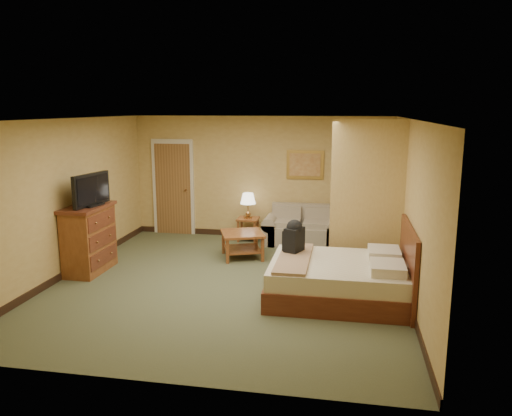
% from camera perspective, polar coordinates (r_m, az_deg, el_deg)
% --- Properties ---
extents(floor, '(6.00, 6.00, 0.00)m').
position_cam_1_polar(floor, '(8.11, -3.14, -8.59)').
color(floor, '#4C5235').
rests_on(floor, ground).
extents(ceiling, '(6.00, 6.00, 0.00)m').
position_cam_1_polar(ceiling, '(7.62, -3.36, 10.11)').
color(ceiling, white).
rests_on(ceiling, back_wall).
extents(back_wall, '(5.50, 0.02, 2.60)m').
position_cam_1_polar(back_wall, '(10.66, 0.53, 3.49)').
color(back_wall, tan).
rests_on(back_wall, floor).
extents(left_wall, '(0.02, 6.00, 2.60)m').
position_cam_1_polar(left_wall, '(8.81, -20.91, 1.05)').
color(left_wall, tan).
rests_on(left_wall, floor).
extents(right_wall, '(0.02, 6.00, 2.60)m').
position_cam_1_polar(right_wall, '(7.61, 17.32, -0.26)').
color(right_wall, tan).
rests_on(right_wall, floor).
extents(partition, '(1.20, 0.15, 2.60)m').
position_cam_1_polar(partition, '(8.47, 12.56, 1.13)').
color(partition, tan).
rests_on(partition, floor).
extents(door, '(0.94, 0.16, 2.10)m').
position_cam_1_polar(door, '(11.16, -9.43, 2.30)').
color(door, beige).
rests_on(door, floor).
extents(baseboard, '(5.50, 0.02, 0.12)m').
position_cam_1_polar(baseboard, '(10.89, 0.51, -2.99)').
color(baseboard, black).
rests_on(baseboard, floor).
extents(loveseat, '(1.59, 0.74, 0.81)m').
position_cam_1_polar(loveseat, '(10.32, 5.29, -2.70)').
color(loveseat, gray).
rests_on(loveseat, floor).
extents(side_table, '(0.44, 0.44, 0.48)m').
position_cam_1_polar(side_table, '(10.54, -0.91, -2.03)').
color(side_table, brown).
rests_on(side_table, floor).
extents(table_lamp, '(0.32, 0.32, 0.53)m').
position_cam_1_polar(table_lamp, '(10.42, -0.92, 1.01)').
color(table_lamp, '#A1703B').
rests_on(table_lamp, side_table).
extents(coffee_table, '(0.97, 0.97, 0.48)m').
position_cam_1_polar(coffee_table, '(9.35, -1.57, -3.61)').
color(coffee_table, brown).
rests_on(coffee_table, floor).
extents(wall_picture, '(0.77, 0.04, 0.60)m').
position_cam_1_polar(wall_picture, '(10.48, 5.62, 4.95)').
color(wall_picture, '#B78E3F').
rests_on(wall_picture, back_wall).
extents(dresser, '(0.57, 1.08, 1.15)m').
position_cam_1_polar(dresser, '(8.96, -18.54, -3.33)').
color(dresser, brown).
rests_on(dresser, floor).
extents(tv, '(0.28, 0.90, 0.55)m').
position_cam_1_polar(tv, '(8.75, -18.30, 1.89)').
color(tv, black).
rests_on(tv, dresser).
extents(bed, '(2.06, 1.75, 1.13)m').
position_cam_1_polar(bed, '(7.50, 10.01, -7.94)').
color(bed, '#522113').
rests_on(bed, floor).
extents(backpack, '(0.31, 0.37, 0.54)m').
position_cam_1_polar(backpack, '(7.66, 4.40, -3.22)').
color(backpack, black).
rests_on(backpack, bed).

